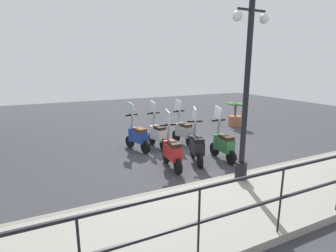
# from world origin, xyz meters

# --- Properties ---
(ground_plane) EXTENTS (28.00, 28.00, 0.00)m
(ground_plane) POSITION_xyz_m (0.00, 0.00, 0.00)
(ground_plane) COLOR #38383D
(promenade_walkway) EXTENTS (2.20, 20.00, 0.15)m
(promenade_walkway) POSITION_xyz_m (-3.15, 0.00, 0.07)
(promenade_walkway) COLOR gray
(promenade_walkway) RESTS_ON ground_plane
(fence_railing) EXTENTS (0.04, 16.03, 1.07)m
(fence_railing) POSITION_xyz_m (-4.20, 0.00, 0.90)
(fence_railing) COLOR black
(fence_railing) RESTS_ON promenade_walkway
(lamp_post_near) EXTENTS (0.26, 0.90, 3.97)m
(lamp_post_near) POSITION_xyz_m (-2.40, -0.10, 1.90)
(lamp_post_near) COLOR black
(lamp_post_near) RESTS_ON promenade_walkway
(potted_palm) EXTENTS (1.06, 0.66, 1.05)m
(potted_palm) POSITION_xyz_m (2.43, -3.93, 0.45)
(potted_palm) COLOR #9E5B3D
(potted_palm) RESTS_ON ground_plane
(scooter_near_0) EXTENTS (1.23, 0.44, 1.54)m
(scooter_near_0) POSITION_xyz_m (-0.92, -0.71, 0.48)
(scooter_near_0) COLOR black
(scooter_near_0) RESTS_ON ground_plane
(scooter_near_1) EXTENTS (1.20, 0.55, 1.54)m
(scooter_near_1) POSITION_xyz_m (-0.74, 0.07, 0.48)
(scooter_near_1) COLOR black
(scooter_near_1) RESTS_ON ground_plane
(scooter_near_2) EXTENTS (1.23, 0.44, 1.54)m
(scooter_near_2) POSITION_xyz_m (-0.85, 0.89, 0.48)
(scooter_near_2) COLOR black
(scooter_near_2) RESTS_ON ground_plane
(scooter_far_0) EXTENTS (1.23, 0.44, 1.54)m
(scooter_far_0) POSITION_xyz_m (0.93, -0.43, 0.48)
(scooter_far_0) COLOR black
(scooter_far_0) RESTS_ON ground_plane
(scooter_far_1) EXTENTS (1.23, 0.44, 1.54)m
(scooter_far_1) POSITION_xyz_m (0.96, 0.52, 0.48)
(scooter_far_1) COLOR black
(scooter_far_1) RESTS_ON ground_plane
(scooter_far_2) EXTENTS (1.20, 0.55, 1.54)m
(scooter_far_2) POSITION_xyz_m (0.97, 1.22, 0.48)
(scooter_far_2) COLOR black
(scooter_far_2) RESTS_ON ground_plane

